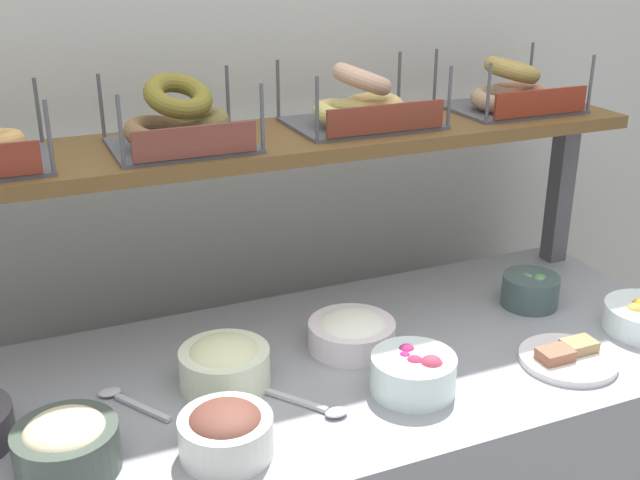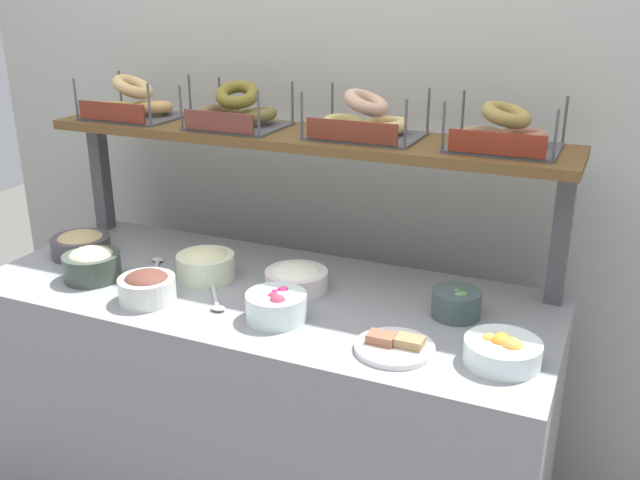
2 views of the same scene
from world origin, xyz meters
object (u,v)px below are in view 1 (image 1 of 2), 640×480
bowl_chocolate_spread (226,431)px  serving_spoon_by_edge (318,407)px  serving_plate_white (568,357)px  bagel_basket_everything (510,92)px  bowl_tuna_salad (66,444)px  bowl_beet_salad (414,372)px  bowl_veggie_mix (530,290)px  serving_spoon_near_plate (124,399)px  bagel_basket_plain (361,105)px  bagel_basket_cinnamon_raisin (179,123)px  bowl_cream_cheese (352,332)px  bowl_potato_salad (225,363)px

bowl_chocolate_spread → serving_spoon_by_edge: bowl_chocolate_spread is taller
serving_plate_white → bagel_basket_everything: (0.15, 0.47, 0.46)m
bowl_tuna_salad → bowl_beet_salad: 0.65m
bowl_veggie_mix → serving_spoon_near_plate: 0.98m
bowl_beet_salad → bowl_chocolate_spread: 0.40m
serving_spoon_by_edge → bagel_basket_plain: (0.29, 0.42, 0.47)m
bowl_veggie_mix → bagel_basket_cinnamon_raisin: bagel_basket_cinnamon_raisin is taller
bowl_cream_cheese → serving_spoon_by_edge: bearing=-130.2°
bowl_veggie_mix → bagel_basket_cinnamon_raisin: (-0.78, 0.19, 0.44)m
bowl_veggie_mix → bagel_basket_everything: (0.05, 0.22, 0.43)m
bowl_chocolate_spread → serving_spoon_near_plate: bowl_chocolate_spread is taller
bowl_cream_cheese → bagel_basket_everything: 0.73m
bowl_cream_cheese → serving_spoon_by_edge: (-0.16, -0.19, -0.03)m
serving_plate_white → bowl_beet_salad: bearing=174.3°
bagel_basket_everything → serving_plate_white: bearing=-107.3°
bowl_veggie_mix → bowl_cream_cheese: bearing=-178.4°
bowl_potato_salad → bagel_basket_everything: 0.97m
bowl_cream_cheese → serving_spoon_by_edge: size_ratio=1.29×
bagel_basket_everything → bagel_basket_plain: bearing=-179.4°
bowl_tuna_salad → bowl_chocolate_spread: (0.26, -0.06, -0.01)m
bowl_chocolate_spread → serving_spoon_by_edge: (0.20, 0.06, -0.04)m
bowl_potato_salad → serving_plate_white: (0.68, -0.20, -0.04)m
bowl_cream_cheese → bagel_basket_cinnamon_raisin: 0.57m
serving_spoon_near_plate → bagel_basket_cinnamon_raisin: 0.56m
bowl_potato_salad → bowl_chocolate_spread: 0.22m
bowl_tuna_salad → serving_spoon_by_edge: 0.45m
bagel_basket_cinnamon_raisin → bowl_veggie_mix: bearing=-13.4°
bowl_cream_cheese → serving_spoon_near_plate: bowl_cream_cheese is taller
serving_plate_white → serving_spoon_by_edge: (-0.55, 0.05, -0.00)m
bowl_potato_salad → bagel_basket_plain: bearing=31.9°
bowl_potato_salad → serving_plate_white: 0.71m
serving_spoon_by_edge → bagel_basket_plain: bagel_basket_plain is taller
bowl_potato_salad → bowl_beet_salad: 0.37m
bagel_basket_cinnamon_raisin → bowl_beet_salad: bearing=-50.1°
serving_spoon_near_plate → bowl_cream_cheese: bearing=2.4°
serving_spoon_near_plate → bagel_basket_everything: (1.03, 0.25, 0.47)m
bowl_tuna_salad → serving_spoon_by_edge: (0.45, -0.01, -0.04)m
bowl_cream_cheese → bowl_tuna_salad: bearing=-163.2°
bowl_veggie_mix → serving_spoon_near_plate: bearing=-178.0°
bowl_tuna_salad → bagel_basket_cinnamon_raisin: bagel_basket_cinnamon_raisin is taller
bagel_basket_cinnamon_raisin → bagel_basket_everything: (0.83, 0.03, -0.01)m
bowl_beet_salad → serving_spoon_by_edge: (-0.20, 0.01, -0.03)m
bowl_potato_salad → bagel_basket_everything: size_ratio=0.60×
bowl_potato_salad → bowl_beet_salad: (0.33, -0.17, -0.01)m
bagel_basket_cinnamon_raisin → bagel_basket_everything: bearing=2.1°
bowl_tuna_salad → bowl_veggie_mix: bearing=10.3°
bowl_potato_salad → bowl_chocolate_spread: bearing=-106.2°
bowl_tuna_salad → serving_plate_white: (1.00, -0.05, -0.04)m
serving_spoon_by_edge → bagel_basket_everything: size_ratio=0.49×
bagel_basket_plain → bagel_basket_everything: (0.41, 0.00, -0.00)m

